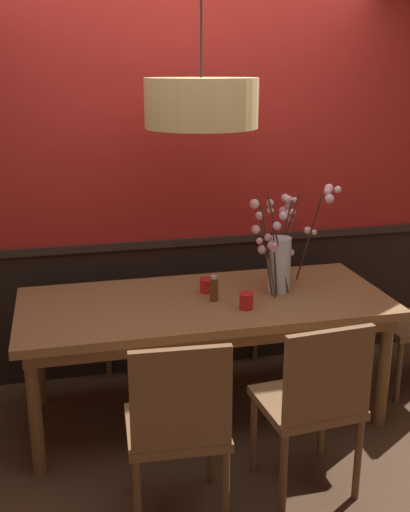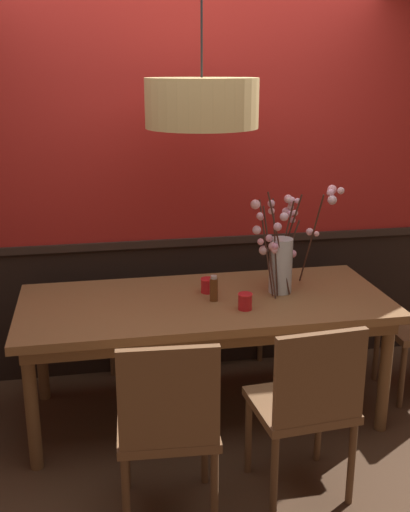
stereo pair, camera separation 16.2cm
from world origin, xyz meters
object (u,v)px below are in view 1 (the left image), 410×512
at_px(chair_far_side_left, 125,289).
at_px(pendant_lamp, 201,103).
at_px(chair_near_side_right, 314,398).
at_px(chair_near_side_left, 178,422).
at_px(candle_holder_nearer_edge, 246,301).
at_px(condiment_bottle, 214,289).
at_px(chair_far_side_right, 222,285).
at_px(candle_holder_nearer_center, 207,285).
at_px(dining_table, 205,312).
at_px(vase_with_blossoms, 281,253).

distance_m(chair_far_side_left, pendant_lamp, 1.59).
height_order(chair_near_side_right, chair_near_side_left, chair_near_side_left).
height_order(candle_holder_nearer_edge, condiment_bottle, condiment_bottle).
height_order(chair_far_side_right, candle_holder_nearer_center, chair_far_side_right).
xyz_separation_m(candle_holder_nearer_edge, condiment_bottle, (-0.14, 0.16, 0.02)).
height_order(chair_near_side_right, candle_holder_nearer_edge, chair_near_side_right).
bearing_deg(chair_near_side_left, candle_holder_nearer_edge, 53.01).
bearing_deg(dining_table, chair_near_side_right, -68.68).
height_order(chair_near_side_right, candle_holder_nearer_center, chair_near_side_right).
height_order(chair_near_side_left, chair_far_side_left, chair_far_side_left).
bearing_deg(chair_near_side_left, chair_far_side_left, 91.20).
bearing_deg(chair_near_side_right, candle_holder_nearer_edge, 102.18).
distance_m(chair_far_side_right, candle_holder_nearer_edge, 1.08).
bearing_deg(chair_far_side_left, chair_far_side_right, -1.88).
bearing_deg(chair_far_side_left, chair_near_side_right, -67.64).
relative_size(chair_near_side_left, candle_holder_nearer_edge, 9.98).
xyz_separation_m(chair_far_side_left, vase_with_blossoms, (0.85, -0.82, 0.45)).
distance_m(vase_with_blossoms, condiment_bottle, 0.47).
xyz_separation_m(chair_far_side_right, candle_holder_nearer_center, (-0.29, -0.73, 0.28)).
bearing_deg(condiment_bottle, pendant_lamp, 126.18).
height_order(candle_holder_nearer_edge, pendant_lamp, pendant_lamp).
bearing_deg(candle_holder_nearer_center, candle_holder_nearer_edge, -63.05).
xyz_separation_m(chair_far_side_right, chair_near_side_left, (-0.67, -1.74, 0.02)).
bearing_deg(chair_far_side_right, chair_far_side_left, 178.12).
bearing_deg(dining_table, vase_with_blossoms, 5.77).
height_order(chair_near_side_left, candle_holder_nearer_edge, chair_near_side_left).
xyz_separation_m(condiment_bottle, pendant_lamp, (-0.05, 0.07, 1.03)).
xyz_separation_m(chair_near_side_right, chair_near_side_left, (-0.67, -0.05, -0.00)).
height_order(chair_far_side_left, candle_holder_nearer_center, chair_far_side_left).
bearing_deg(vase_with_blossoms, chair_far_side_right, 100.40).
height_order(chair_far_side_left, pendant_lamp, pendant_lamp).
bearing_deg(pendant_lamp, candle_holder_nearer_center, 55.51).
height_order(chair_near_side_right, vase_with_blossoms, vase_with_blossoms).
xyz_separation_m(chair_far_side_right, pendant_lamp, (-0.34, -0.80, 1.34)).
distance_m(candle_holder_nearer_edge, pendant_lamp, 1.10).
bearing_deg(chair_far_side_right, chair_near_side_right, -89.98).
xyz_separation_m(chair_far_side_left, candle_holder_nearer_edge, (0.56, -1.06, 0.26)).
bearing_deg(dining_table, candle_holder_nearer_center, 71.97).
distance_m(dining_table, candle_holder_nearer_edge, 0.30).
bearing_deg(candle_holder_nearer_center, vase_with_blossoms, -7.88).
bearing_deg(vase_with_blossoms, candle_holder_nearer_edge, -139.71).
height_order(dining_table, pendant_lamp, pendant_lamp).
bearing_deg(pendant_lamp, chair_near_side_right, -69.10).
bearing_deg(candle_holder_nearer_edge, condiment_bottle, 131.53).
bearing_deg(condiment_bottle, candle_holder_nearer_center, 94.04).
xyz_separation_m(vase_with_blossoms, condiment_bottle, (-0.43, -0.08, -0.16)).
bearing_deg(chair_near_side_left, vase_with_blossoms, 49.21).
xyz_separation_m(chair_far_side_right, vase_with_blossoms, (0.15, -0.79, 0.47)).
xyz_separation_m(chair_near_side_right, vase_with_blossoms, (0.14, 0.89, 0.45)).
height_order(chair_far_side_left, candle_holder_nearer_edge, chair_far_side_left).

